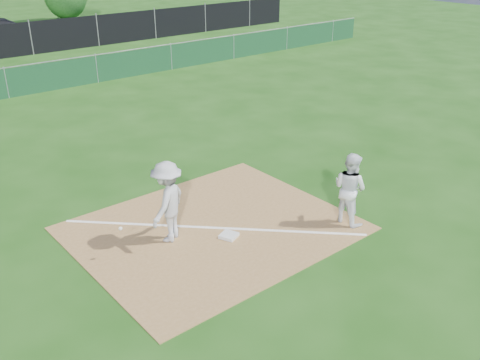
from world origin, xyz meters
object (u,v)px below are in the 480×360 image
at_px(runner, 350,188).
at_px(car_right, 3,30).
at_px(first_base, 229,236).
at_px(play_at_first, 168,202).

bearing_deg(runner, car_right, -3.73).
height_order(first_base, play_at_first, play_at_first).
bearing_deg(play_at_first, car_right, 79.24).
bearing_deg(play_at_first, runner, -28.36).
relative_size(first_base, runner, 0.20).
xyz_separation_m(first_base, runner, (2.63, -1.20, 0.81)).
bearing_deg(first_base, play_at_first, 143.15).
bearing_deg(car_right, first_base, -179.36).
height_order(runner, car_right, runner).
bearing_deg(runner, play_at_first, 60.72).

